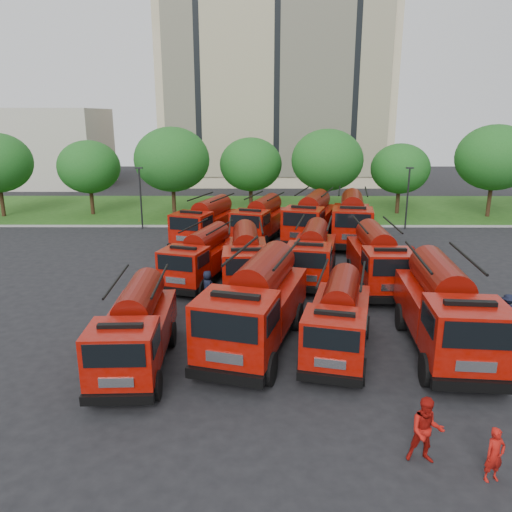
{
  "coord_description": "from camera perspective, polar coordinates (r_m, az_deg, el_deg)",
  "views": [
    {
      "loc": [
        -0.35,
        -23.62,
        9.18
      ],
      "look_at": [
        -0.44,
        2.44,
        1.8
      ],
      "focal_mm": 35.0,
      "sensor_mm": 36.0,
      "label": 1
    }
  ],
  "objects": [
    {
      "name": "fire_truck_6",
      "position": [
        28.65,
        6.45,
        0.28
      ],
      "size": [
        3.62,
        7.12,
        3.09
      ],
      "rotation": [
        0.0,
        0.0,
        -0.2
      ],
      "color": "black",
      "rests_on": "ground"
    },
    {
      "name": "fire_truck_3",
      "position": [
        21.15,
        20.84,
        -5.76
      ],
      "size": [
        3.39,
        7.97,
        3.53
      ],
      "rotation": [
        0.0,
        0.0,
        -0.09
      ],
      "color": "black",
      "rests_on": "ground"
    },
    {
      "name": "lawn",
      "position": [
        50.45,
        0.58,
        5.4
      ],
      "size": [
        70.0,
        16.0,
        0.12
      ],
      "primitive_type": "cube",
      "color": "#174412",
      "rests_on": "ground"
    },
    {
      "name": "tree_1",
      "position": [
        49.4,
        -18.56,
        9.63
      ],
      "size": [
        5.71,
        5.71,
        6.98
      ],
      "color": "#382314",
      "rests_on": "ground"
    },
    {
      "name": "tree_4",
      "position": [
        46.73,
        8.14,
        10.8
      ],
      "size": [
        6.55,
        6.55,
        8.01
      ],
      "color": "#382314",
      "rests_on": "ground"
    },
    {
      "name": "apartment_building",
      "position": [
        71.68,
        2.17,
        18.46
      ],
      "size": [
        30.0,
        14.18,
        25.0
      ],
      "color": "beige",
      "rests_on": "ground"
    },
    {
      "name": "firefighter_4",
      "position": [
        25.62,
        -5.51,
        -5.26
      ],
      "size": [
        0.83,
        0.97,
        1.67
      ],
      "primitive_type": "imported",
      "rotation": [
        0.0,
        0.0,
        2.02
      ],
      "color": "black",
      "rests_on": "ground"
    },
    {
      "name": "fire_truck_11",
      "position": [
        37.48,
        10.88,
        4.2
      ],
      "size": [
        4.03,
        8.27,
        3.61
      ],
      "rotation": [
        0.0,
        0.0,
        -0.17
      ],
      "color": "black",
      "rests_on": "ground"
    },
    {
      "name": "lamp_post_0",
      "position": [
        42.41,
        -13.06,
        6.89
      ],
      "size": [
        0.6,
        0.25,
        5.11
      ],
      "color": "black",
      "rests_on": "ground"
    },
    {
      "name": "firefighter_5",
      "position": [
        30.55,
        17.02,
        -2.39
      ],
      "size": [
        1.95,
        1.61,
        1.95
      ],
      "primitive_type": "imported",
      "rotation": [
        0.0,
        0.0,
        2.59
      ],
      "color": "#97100B",
      "rests_on": "ground"
    },
    {
      "name": "fire_truck_5",
      "position": [
        27.34,
        -1.16,
        -0.3
      ],
      "size": [
        2.77,
        7.04,
        3.16
      ],
      "rotation": [
        0.0,
        0.0,
        0.04
      ],
      "color": "black",
      "rests_on": "ground"
    },
    {
      "name": "side_building",
      "position": [
        73.95,
        -23.94,
        11.25
      ],
      "size": [
        18.0,
        12.0,
        10.0
      ],
      "primitive_type": "cube",
      "color": "#B0A99C",
      "rests_on": "ground"
    },
    {
      "name": "firefighter_0",
      "position": [
        15.54,
        25.26,
        -22.11
      ],
      "size": [
        0.64,
        0.54,
        1.52
      ],
      "primitive_type": "imported",
      "rotation": [
        0.0,
        0.0,
        0.27
      ],
      "color": "#97100B",
      "rests_on": "ground"
    },
    {
      "name": "curb",
      "position": [
        42.51,
        0.65,
        3.44
      ],
      "size": [
        70.0,
        0.3,
        0.14
      ],
      "primitive_type": "cube",
      "color": "gray",
      "rests_on": "ground"
    },
    {
      "name": "fire_truck_8",
      "position": [
        36.66,
        -5.73,
        3.86
      ],
      "size": [
        4.62,
        7.54,
        3.25
      ],
      "rotation": [
        0.0,
        0.0,
        -0.33
      ],
      "color": "black",
      "rests_on": "ground"
    },
    {
      "name": "tree_3",
      "position": [
        47.84,
        -0.6,
        10.42
      ],
      "size": [
        5.88,
        5.88,
        7.19
      ],
      "color": "#382314",
      "rests_on": "ground"
    },
    {
      "name": "fire_truck_9",
      "position": [
        37.41,
        0.51,
        4.14
      ],
      "size": [
        4.49,
        7.42,
        3.2
      ],
      "rotation": [
        0.0,
        0.0,
        -0.32
      ],
      "color": "black",
      "rests_on": "ground"
    },
    {
      "name": "fire_truck_7",
      "position": [
        27.92,
        13.83,
        -0.35
      ],
      "size": [
        2.73,
        7.16,
        3.24
      ],
      "rotation": [
        0.0,
        0.0,
        -0.02
      ],
      "color": "black",
      "rests_on": "ground"
    },
    {
      "name": "lamp_post_1",
      "position": [
        43.11,
        16.95,
        6.75
      ],
      "size": [
        0.6,
        0.25,
        5.11
      ],
      "color": "black",
      "rests_on": "ground"
    },
    {
      "name": "fire_truck_10",
      "position": [
        37.48,
        6.28,
        4.31
      ],
      "size": [
        4.87,
        8.16,
        3.52
      ],
      "rotation": [
        0.0,
        0.0,
        -0.31
      ],
      "color": "black",
      "rests_on": "ground"
    },
    {
      "name": "ground",
      "position": [
        25.35,
        0.97,
        -5.42
      ],
      "size": [
        140.0,
        140.0,
        0.0
      ],
      "primitive_type": "plane",
      "color": "black",
      "rests_on": "ground"
    },
    {
      "name": "fire_truck_2",
      "position": [
        20.06,
        9.43,
        -7.02
      ],
      "size": [
        3.66,
        6.74,
        2.92
      ],
      "rotation": [
        0.0,
        0.0,
        -0.24
      ],
      "color": "black",
      "rests_on": "ground"
    },
    {
      "name": "firefighter_3",
      "position": [
        25.19,
        26.53,
        -7.32
      ],
      "size": [
        1.07,
        0.64,
        1.57
      ],
      "primitive_type": "imported",
      "rotation": [
        0.0,
        0.0,
        3.26
      ],
      "color": "black",
      "rests_on": "ground"
    },
    {
      "name": "fire_truck_0",
      "position": [
        19.29,
        -13.58,
        -8.09
      ],
      "size": [
        2.62,
        6.67,
        3.0
      ],
      "rotation": [
        0.0,
        0.0,
        0.04
      ],
      "color": "black",
      "rests_on": "ground"
    },
    {
      "name": "tree_6",
      "position": [
        50.51,
        25.62,
        10.1
      ],
      "size": [
        6.89,
        6.89,
        8.42
      ],
      "color": "#382314",
      "rests_on": "ground"
    },
    {
      "name": "firefighter_1",
      "position": [
        15.54,
        18.55,
        -21.32
      ],
      "size": [
        1.0,
        0.63,
        1.93
      ],
      "primitive_type": "imported",
      "rotation": [
        0.0,
        0.0,
        -0.13
      ],
      "color": "#97100B",
      "rests_on": "ground"
    },
    {
      "name": "fire_truck_1",
      "position": [
        20.24,
        0.04,
        -5.52
      ],
      "size": [
        4.77,
        8.37,
        3.61
      ],
      "rotation": [
        0.0,
        0.0,
        -0.28
      ],
      "color": "black",
      "rests_on": "ground"
    },
    {
      "name": "tree_5",
      "position": [
        49.22,
        16.15,
        9.57
      ],
      "size": [
        5.46,
        5.46,
        6.68
      ],
      "color": "#382314",
      "rests_on": "ground"
    },
    {
      "name": "fire_truck_4",
      "position": [
        28.24,
        -6.33,
        -0.09
      ],
      "size": [
        4.07,
        6.87,
        2.96
      ],
      "rotation": [
        0.0,
        0.0,
        -0.3
      ],
      "color": "black",
      "rests_on": "ground"
    },
    {
      "name": "tree_2",
      "position": [
        45.93,
        -9.58,
        10.82
      ],
      "size": [
        6.72,
        6.72,
        8.22
      ],
      "color": "#382314",
      "rests_on": "ground"
    },
    {
      "name": "firefighter_2",
      "position": [
        19.83,
        20.92,
        -12.89
      ],
      "size": [
        0.78,
        1.12,
        1.75
      ],
      "primitive_type": "imported",
      "rotation": [
        0.0,
        0.0,
        1.37
      ],
      "color": "black",
      "rests_on": "ground"
    }
  ]
}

